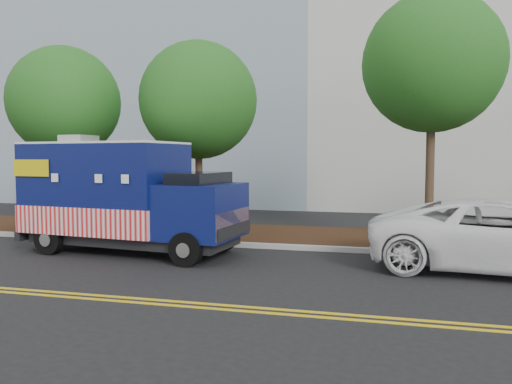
# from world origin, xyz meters

# --- Properties ---
(ground) EXTENTS (120.00, 120.00, 0.00)m
(ground) POSITION_xyz_m (0.00, 0.00, 0.00)
(ground) COLOR black
(ground) RESTS_ON ground
(curb) EXTENTS (120.00, 0.18, 0.15)m
(curb) POSITION_xyz_m (0.00, 1.40, 0.07)
(curb) COLOR #9E9E99
(curb) RESTS_ON ground
(mulch_strip) EXTENTS (120.00, 4.00, 0.15)m
(mulch_strip) POSITION_xyz_m (0.00, 3.50, 0.07)
(mulch_strip) COLOR black
(mulch_strip) RESTS_ON ground
(centerline_near) EXTENTS (120.00, 0.10, 0.01)m
(centerline_near) POSITION_xyz_m (0.00, -4.45, 0.01)
(centerline_near) COLOR gold
(centerline_near) RESTS_ON ground
(centerline_far) EXTENTS (120.00, 0.10, 0.01)m
(centerline_far) POSITION_xyz_m (0.00, -4.70, 0.01)
(centerline_far) COLOR gold
(centerline_far) RESTS_ON ground
(tree_a) EXTENTS (4.11, 4.11, 6.87)m
(tree_a) POSITION_xyz_m (-5.86, 3.37, 4.81)
(tree_a) COLOR #38281C
(tree_a) RESTS_ON ground
(tree_b) EXTENTS (4.18, 4.18, 6.86)m
(tree_b) POSITION_xyz_m (-0.68, 3.78, 4.76)
(tree_b) COLOR #38281C
(tree_b) RESTS_ON ground
(tree_c) EXTENTS (4.21, 4.21, 7.70)m
(tree_c) POSITION_xyz_m (7.14, 3.05, 5.58)
(tree_c) COLOR #38281C
(tree_c) RESTS_ON ground
(sign_post) EXTENTS (0.06, 0.06, 2.40)m
(sign_post) POSITION_xyz_m (-3.70, 1.67, 1.20)
(sign_post) COLOR #473828
(sign_post) RESTS_ON ground
(food_truck) EXTENTS (6.67, 3.11, 3.40)m
(food_truck) POSITION_xyz_m (-1.54, -0.17, 1.54)
(food_truck) COLOR black
(food_truck) RESTS_ON ground
(white_car) EXTENTS (6.52, 3.50, 1.74)m
(white_car) POSITION_xyz_m (8.58, -0.18, 0.87)
(white_car) COLOR white
(white_car) RESTS_ON ground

